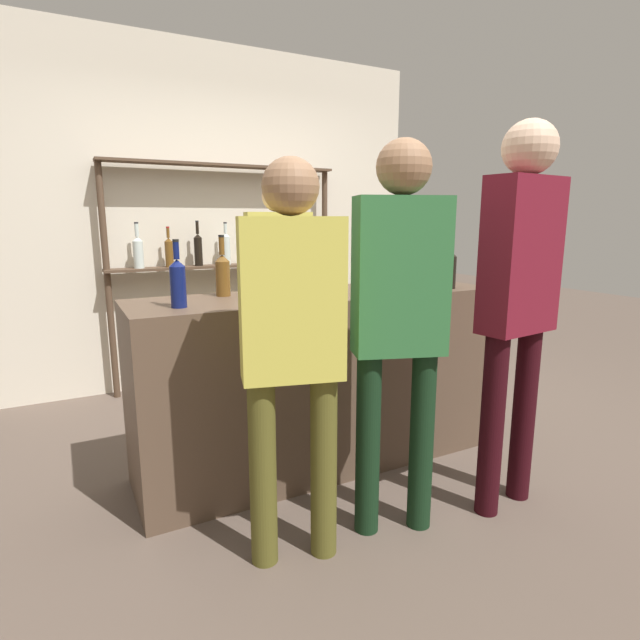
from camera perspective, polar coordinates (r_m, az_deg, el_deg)
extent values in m
plane|color=brown|center=(3.06, 0.00, -15.76)|extent=(16.00, 16.00, 0.00)
cube|color=brown|center=(2.86, 0.00, -6.86)|extent=(2.06, 0.58, 1.00)
cube|color=beige|center=(4.48, -11.50, 11.25)|extent=(3.66, 0.12, 2.80)
cylinder|color=#4C3828|center=(4.16, -23.09, 3.92)|extent=(0.05, 0.05, 1.84)
cylinder|color=#4C3828|center=(4.69, 0.52, 5.59)|extent=(0.05, 0.05, 1.84)
cube|color=#4C3828|center=(4.33, -11.03, 16.94)|extent=(1.93, 0.18, 0.02)
cube|color=#4C3828|center=(4.32, -10.62, 6.12)|extent=(1.93, 0.18, 0.02)
cylinder|color=silver|center=(4.16, -20.04, 7.02)|extent=(0.08, 0.08, 0.21)
cone|color=silver|center=(4.16, -20.16, 8.70)|extent=(0.08, 0.08, 0.04)
cylinder|color=silver|center=(4.16, -20.22, 9.62)|extent=(0.03, 0.03, 0.10)
cylinder|color=#232328|center=(4.16, -20.27, 10.38)|extent=(0.03, 0.03, 0.01)
cylinder|color=brown|center=(4.20, -16.85, 7.20)|extent=(0.06, 0.06, 0.20)
cone|color=brown|center=(4.20, -16.94, 8.77)|extent=(0.06, 0.06, 0.03)
cylinder|color=brown|center=(4.19, -16.98, 9.49)|extent=(0.02, 0.02, 0.08)
cylinder|color=maroon|center=(4.19, -17.02, 10.10)|extent=(0.03, 0.03, 0.01)
cylinder|color=black|center=(4.25, -13.73, 7.58)|extent=(0.07, 0.07, 0.23)
cone|color=black|center=(4.25, -13.81, 9.31)|extent=(0.07, 0.07, 0.03)
cylinder|color=black|center=(4.24, -13.85, 10.16)|extent=(0.03, 0.03, 0.10)
cylinder|color=black|center=(4.24, -13.89, 10.90)|extent=(0.03, 0.03, 0.01)
cylinder|color=silver|center=(4.31, -10.68, 7.79)|extent=(0.07, 0.07, 0.23)
cone|color=silver|center=(4.31, -10.75, 9.56)|extent=(0.07, 0.07, 0.03)
cylinder|color=silver|center=(4.31, -10.78, 10.27)|extent=(0.03, 0.03, 0.08)
cylinder|color=#232328|center=(4.31, -10.80, 10.86)|extent=(0.03, 0.03, 0.01)
cylinder|color=silver|center=(4.39, -7.73, 7.96)|extent=(0.08, 0.08, 0.24)
cone|color=silver|center=(4.38, -7.77, 9.73)|extent=(0.08, 0.08, 0.03)
cylinder|color=silver|center=(4.38, -7.79, 10.45)|extent=(0.03, 0.03, 0.08)
cylinder|color=maroon|center=(4.38, -7.81, 11.03)|extent=(0.03, 0.03, 0.01)
cylinder|color=black|center=(4.48, -4.87, 7.82)|extent=(0.07, 0.07, 0.20)
cone|color=black|center=(4.47, -4.89, 9.28)|extent=(0.07, 0.07, 0.03)
cylinder|color=black|center=(4.47, -4.91, 10.04)|extent=(0.03, 0.03, 0.09)
cylinder|color=maroon|center=(4.47, -4.92, 10.67)|extent=(0.03, 0.03, 0.01)
cylinder|color=silver|center=(4.57, -2.13, 7.92)|extent=(0.07, 0.07, 0.19)
cone|color=silver|center=(4.57, -2.14, 9.33)|extent=(0.07, 0.07, 0.03)
cylinder|color=silver|center=(4.56, -2.15, 10.03)|extent=(0.03, 0.03, 0.08)
cylinder|color=#232328|center=(4.56, -2.15, 10.60)|extent=(0.03, 0.03, 0.01)
cylinder|color=brown|center=(2.71, 0.76, 5.01)|extent=(0.08, 0.08, 0.19)
cone|color=brown|center=(2.70, 0.77, 7.43)|extent=(0.08, 0.08, 0.03)
cylinder|color=brown|center=(2.70, 0.77, 8.74)|extent=(0.03, 0.03, 0.09)
cylinder|color=maroon|center=(2.69, 0.78, 9.81)|extent=(0.03, 0.03, 0.01)
cylinder|color=brown|center=(3.19, 13.43, 6.04)|extent=(0.08, 0.08, 0.23)
cone|color=brown|center=(3.18, 13.54, 8.46)|extent=(0.08, 0.08, 0.04)
cylinder|color=brown|center=(3.18, 13.59, 9.45)|extent=(0.03, 0.03, 0.07)
cylinder|color=gold|center=(3.18, 13.63, 10.22)|extent=(0.03, 0.03, 0.01)
cylinder|color=brown|center=(2.69, -11.05, 4.65)|extent=(0.08, 0.08, 0.18)
cone|color=brown|center=(2.68, -11.13, 6.96)|extent=(0.08, 0.08, 0.03)
cylinder|color=brown|center=(2.68, -11.19, 8.29)|extent=(0.03, 0.03, 0.09)
cylinder|color=black|center=(2.68, -11.23, 9.39)|extent=(0.03, 0.03, 0.01)
cylinder|color=silver|center=(2.70, -2.82, 5.06)|extent=(0.08, 0.08, 0.20)
cone|color=silver|center=(2.69, -2.84, 7.58)|extent=(0.08, 0.08, 0.04)
cylinder|color=silver|center=(2.68, -2.85, 8.76)|extent=(0.03, 0.03, 0.08)
cylinder|color=gold|center=(2.68, -2.86, 9.69)|extent=(0.03, 0.03, 0.01)
cylinder|color=#0F1956|center=(2.38, -15.90, 3.63)|extent=(0.07, 0.07, 0.19)
cone|color=#0F1956|center=(2.37, -16.05, 6.29)|extent=(0.07, 0.07, 0.03)
cylinder|color=#0F1956|center=(2.37, -16.12, 7.63)|extent=(0.03, 0.03, 0.08)
cylinder|color=black|center=(2.37, -16.18, 8.72)|extent=(0.03, 0.03, 0.01)
cylinder|color=black|center=(3.04, 14.59, 5.26)|extent=(0.07, 0.07, 0.19)
cone|color=black|center=(3.03, 14.70, 7.33)|extent=(0.07, 0.07, 0.03)
cylinder|color=black|center=(3.02, 14.76, 8.57)|extent=(0.03, 0.03, 0.10)
cylinder|color=maroon|center=(3.02, 14.81, 9.61)|extent=(0.03, 0.03, 0.01)
cylinder|color=silver|center=(2.72, -6.76, 2.93)|extent=(0.06, 0.06, 0.00)
cylinder|color=silver|center=(2.71, -6.79, 3.90)|extent=(0.01, 0.01, 0.09)
cone|color=silver|center=(2.70, -6.83, 5.59)|extent=(0.08, 0.08, 0.07)
cylinder|color=silver|center=(3.16, 8.65, 5.29)|extent=(0.14, 0.14, 0.14)
sphere|color=tan|center=(3.11, 8.20, 4.15)|extent=(0.02, 0.02, 0.02)
sphere|color=tan|center=(3.20, 8.48, 4.40)|extent=(0.02, 0.02, 0.02)
sphere|color=tan|center=(3.18, 8.04, 4.68)|extent=(0.02, 0.02, 0.02)
sphere|color=tan|center=(3.16, 8.89, 4.76)|extent=(0.02, 0.02, 0.02)
sphere|color=tan|center=(3.17, 8.77, 4.52)|extent=(0.02, 0.02, 0.02)
sphere|color=tan|center=(3.15, 8.08, 5.16)|extent=(0.02, 0.02, 0.02)
sphere|color=tan|center=(3.13, 8.78, 4.16)|extent=(0.02, 0.02, 0.02)
sphere|color=tan|center=(3.17, 7.99, 5.03)|extent=(0.02, 0.02, 0.02)
cylinder|color=black|center=(2.72, 22.25, -9.98)|extent=(0.11, 0.11, 0.88)
cylinder|color=black|center=(2.53, 19.04, -11.41)|extent=(0.11, 0.11, 0.88)
cube|color=maroon|center=(2.45, 22.02, 6.80)|extent=(0.41, 0.22, 0.70)
sphere|color=#DBB293|center=(2.46, 22.87, 17.72)|extent=(0.24, 0.24, 0.24)
cylinder|color=brown|center=(3.61, -6.79, -4.61)|extent=(0.12, 0.12, 0.81)
cylinder|color=brown|center=(3.67, -2.39, -4.28)|extent=(0.12, 0.12, 0.81)
cube|color=#D1C64C|center=(3.51, -4.76, 6.97)|extent=(0.47, 0.28, 0.64)
sphere|color=#DBB293|center=(3.50, -4.87, 13.97)|extent=(0.22, 0.22, 0.22)
cylinder|color=black|center=(2.36, 11.53, -13.42)|extent=(0.11, 0.11, 0.83)
cylinder|color=black|center=(2.29, 5.49, -14.01)|extent=(0.11, 0.11, 0.83)
cube|color=#2D6B38|center=(2.11, 9.16, 4.88)|extent=(0.42, 0.29, 0.66)
sphere|color=#936B4C|center=(2.11, 9.55, 16.88)|extent=(0.23, 0.23, 0.23)
cylinder|color=brown|center=(2.15, 0.42, -16.43)|extent=(0.11, 0.11, 0.79)
cylinder|color=brown|center=(2.11, -6.54, -17.04)|extent=(0.11, 0.11, 0.79)
cube|color=#D1C64C|center=(1.90, -3.25, 2.32)|extent=(0.42, 0.27, 0.62)
sphere|color=#936B4C|center=(1.88, -3.40, 15.00)|extent=(0.21, 0.21, 0.21)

